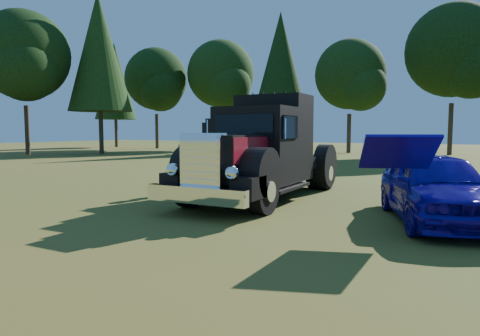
% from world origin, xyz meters
% --- Properties ---
extents(ground, '(120.00, 120.00, 0.00)m').
position_xyz_m(ground, '(0.00, 0.00, 0.00)').
color(ground, '#365519').
rests_on(ground, ground).
extents(treeline, '(72.10, 24.52, 13.84)m').
position_xyz_m(treeline, '(0.64, 27.81, 7.58)').
color(treeline, '#2D2116').
rests_on(treeline, ground).
extents(diamond_t_truck, '(3.38, 7.16, 3.00)m').
position_xyz_m(diamond_t_truck, '(0.13, 2.70, 1.28)').
color(diamond_t_truck, black).
rests_on(diamond_t_truck, ground).
extents(hotrod_coupe, '(3.14, 4.78, 1.89)m').
position_xyz_m(hotrod_coupe, '(4.75, 1.62, 0.76)').
color(hotrod_coupe, '#062497').
rests_on(hotrod_coupe, ground).
extents(spectator_near, '(0.59, 0.71, 1.66)m').
position_xyz_m(spectator_near, '(-1.53, 2.54, 0.83)').
color(spectator_near, '#1C1D41').
rests_on(spectator_near, ground).
extents(spectator_far, '(0.97, 1.06, 1.76)m').
position_xyz_m(spectator_far, '(-2.18, 3.07, 0.88)').
color(spectator_far, '#1E2246').
rests_on(spectator_far, ground).
extents(distant_teal_car, '(4.13, 4.40, 1.48)m').
position_xyz_m(distant_teal_car, '(-14.16, 21.99, 0.74)').
color(distant_teal_car, '#093337').
rests_on(distant_teal_car, ground).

